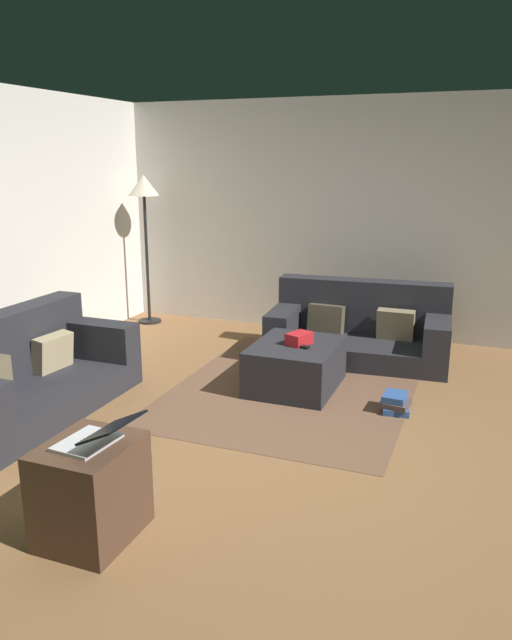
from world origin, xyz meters
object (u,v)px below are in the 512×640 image
side_table (91,491)px  couch_right (360,330)px  gift_box (299,339)px  laptop (96,437)px  couch_left (24,375)px  corner_lamp (144,197)px  book_stack (395,403)px  tv_remote (300,346)px  ottoman (296,366)px

side_table → couch_right: bearing=-11.0°
gift_box → laptop: bearing=172.9°
couch_left → gift_box: bearing=123.6°
couch_left → side_table: size_ratio=3.35×
side_table → couch_left: bearing=50.9°
corner_lamp → side_table: bearing=-153.2°
couch_left → couch_right: size_ratio=1.00×
laptop → book_stack: size_ratio=1.55×
gift_box → book_stack: bearing=-104.4°
couch_right → book_stack: 1.42m
tv_remote → couch_left: bearing=134.6°
gift_box → corner_lamp: corner_lamp is taller
laptop → ottoman: bearing=-6.5°
couch_right → ottoman: couch_right is taller
couch_left → corner_lamp: (2.74, 0.49, 1.21)m
gift_box → couch_right: bearing=-16.4°
couch_left → laptop: size_ratio=4.27×
couch_right → side_table: 3.61m
couch_left → ottoman: 2.24m
laptop → couch_right: bearing=-10.0°
ottoman → corner_lamp: 3.07m
side_table → corner_lamp: 4.61m
couch_left → tv_remote: 2.25m
couch_left → laptop: (-1.23, -1.57, 0.29)m
couch_right → corner_lamp: size_ratio=1.02×
laptop → book_stack: bearing=-27.7°
couch_left → tv_remote: (1.17, -1.92, 0.12)m
tv_remote → book_stack: tv_remote is taller
laptop → couch_left: bearing=52.0°
tv_remote → side_table: (-2.39, 0.41, -0.14)m
ottoman → tv_remote: 0.24m
couch_right → laptop: bearing=75.9°
gift_box → couch_left: bearing=123.8°
couch_right → ottoman: bearing=68.1°
couch_left → book_stack: (1.03, -2.76, -0.23)m
side_table → laptop: bearing=-94.3°
ottoman → gift_box: (0.00, -0.03, 0.25)m
tv_remote → book_stack: 0.92m
ottoman → gift_box: bearing=-83.1°
couch_right → laptop: 3.62m
couch_right → gift_box: bearing=69.4°
ottoman → laptop: 2.53m
laptop → book_stack: 2.61m
side_table → corner_lamp: corner_lamp is taller
tv_remote → gift_box: bearing=36.3°
tv_remote → side_table: side_table is taller
ottoman → gift_box: gift_box is taller
ottoman → gift_box: 0.25m
corner_lamp → couch_left: bearing=-169.8°
couch_right → book_stack: bearing=109.5°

